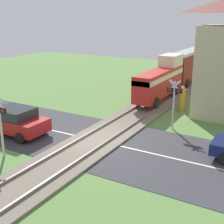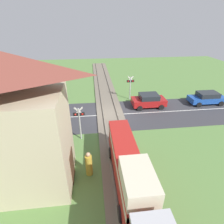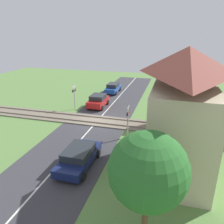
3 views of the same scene
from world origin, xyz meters
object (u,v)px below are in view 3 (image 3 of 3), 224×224
object	(u,v)px
station_building	(182,115)
pedestrian_by_station	(174,131)
car_near_crossing	(98,101)
crossing_signal_east_approach	(128,118)
car_behind_queue	(113,88)
crossing_signal_west_approach	(74,94)
car_far_side	(79,156)

from	to	relation	value
station_building	pedestrian_by_station	bearing A→B (deg)	-176.89
car_near_crossing	pedestrian_by_station	bearing A→B (deg)	53.73
car_near_crossing	crossing_signal_east_approach	size ratio (longest dim) A/B	1.26
pedestrian_by_station	car_behind_queue	bearing A→B (deg)	-146.39
car_behind_queue	crossing_signal_east_approach	xyz separation A→B (m)	(14.47, 5.26, 1.16)
station_building	crossing_signal_west_approach	bearing A→B (deg)	-128.72
car_behind_queue	crossing_signal_east_approach	world-z (taller)	crossing_signal_east_approach
pedestrian_by_station	car_far_side	bearing A→B (deg)	-47.32
car_far_side	station_building	bearing A→B (deg)	102.13
car_far_side	crossing_signal_east_approach	xyz separation A→B (m)	(-5.11, 2.38, 1.19)
car_near_crossing	car_far_side	bearing A→B (deg)	12.96
car_near_crossing	crossing_signal_west_approach	bearing A→B (deg)	-55.07
station_building	pedestrian_by_station	distance (m)	5.40
car_far_side	pedestrian_by_station	world-z (taller)	pedestrian_by_station
crossing_signal_east_approach	pedestrian_by_station	distance (m)	4.11
car_behind_queue	car_far_side	bearing A→B (deg)	8.37
crossing_signal_east_approach	crossing_signal_west_approach	bearing A→B (deg)	-126.89
crossing_signal_west_approach	pedestrian_by_station	size ratio (longest dim) A/B	1.70
car_far_side	pedestrian_by_station	size ratio (longest dim) A/B	2.52
station_building	pedestrian_by_station	size ratio (longest dim) A/B	4.61
car_behind_queue	crossing_signal_east_approach	size ratio (longest dim) A/B	1.40
crossing_signal_west_approach	station_building	size ratio (longest dim) A/B	0.37
crossing_signal_west_approach	crossing_signal_east_approach	world-z (taller)	same
car_behind_queue	station_building	bearing A→B (deg)	27.35
car_near_crossing	car_behind_queue	size ratio (longest dim) A/B	0.90
crossing_signal_west_approach	crossing_signal_east_approach	size ratio (longest dim) A/B	1.00
car_near_crossing	crossing_signal_east_approach	distance (m)	9.15
car_far_side	car_behind_queue	xyz separation A→B (m)	(-19.58, -2.88, 0.03)
crossing_signal_west_approach	pedestrian_by_station	bearing A→B (deg)	66.35
car_far_side	station_building	world-z (taller)	station_building
car_behind_queue	pedestrian_by_station	bearing A→B (deg)	33.61
crossing_signal_east_approach	station_building	world-z (taller)	station_building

